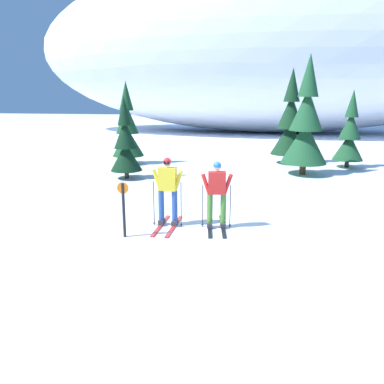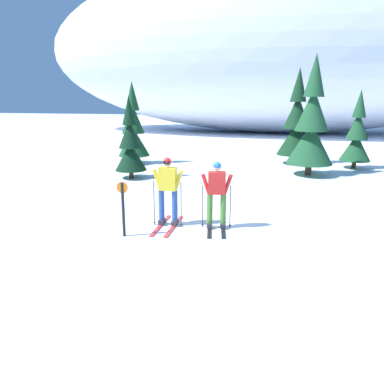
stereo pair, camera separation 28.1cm
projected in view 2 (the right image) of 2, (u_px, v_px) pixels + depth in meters
The scene contains 10 objects.
ground_plane at pixel (223, 227), 10.04m from camera, with size 120.00×120.00×0.00m, color white.
skier_yellow_jacket at pixel (168, 190), 9.95m from camera, with size 0.83×1.71×1.84m.
skier_red_jacket at pixel (217, 194), 9.75m from camera, with size 0.82×1.84×1.77m.
pine_tree_far_left at pixel (133, 130), 19.11m from camera, with size 1.59×1.59×4.11m.
pine_tree_left at pixel (130, 144), 15.74m from camera, with size 1.31×1.31×3.40m.
pine_tree_center_left at pixel (296, 125), 18.96m from camera, with size 1.83×1.83×4.74m.
pine_tree_center_right at pixel (312, 126), 16.15m from camera, with size 1.97×1.97×5.11m.
pine_tree_right at pixel (357, 136), 17.87m from camera, with size 1.42×1.42×3.68m.
snow_ridge_background at pixel (283, 47), 34.40m from camera, with size 44.81×17.77×15.43m, color white.
trail_marker_post at pixel (123, 206), 9.21m from camera, with size 0.28×0.07×1.38m.
Camera 2 is at (1.11, -9.48, 3.38)m, focal length 35.41 mm.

